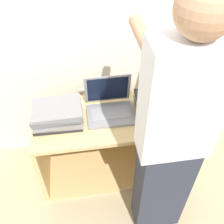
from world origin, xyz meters
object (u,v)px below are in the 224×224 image
at_px(laptop_stack_right, 160,104).
at_px(person, 171,142).
at_px(laptop_stack_left, 58,115).
at_px(laptop_open, 109,106).

bearing_deg(laptop_stack_right, person, -101.69).
xyz_separation_m(laptop_stack_left, person, (0.67, -0.51, 0.18)).
relative_size(laptop_open, laptop_stack_right, 0.94).
bearing_deg(laptop_stack_left, laptop_stack_right, 0.06).
distance_m(laptop_stack_right, person, 0.55).
bearing_deg(laptop_stack_left, person, -37.10).
height_order(laptop_open, person, person).
xyz_separation_m(laptop_open, laptop_stack_right, (0.39, -0.05, 0.01)).
distance_m(laptop_open, person, 0.66).
xyz_separation_m(laptop_open, person, (0.28, -0.56, 0.20)).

